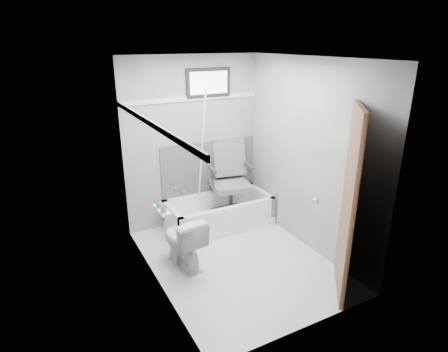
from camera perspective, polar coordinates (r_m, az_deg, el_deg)
floor at (r=4.76m, az=2.02°, el=-12.70°), size 2.60×2.60×0.00m
ceiling at (r=4.01m, az=2.45°, el=17.57°), size 2.60×2.60×0.00m
wall_back at (r=5.35m, az=-4.78°, el=5.10°), size 2.00×0.02×2.40m
wall_front at (r=3.25m, az=13.76°, el=-5.49°), size 2.00×0.02×2.40m
wall_left at (r=3.86m, az=-10.77°, el=-1.16°), size 0.02×2.60×2.40m
wall_right at (r=4.79m, az=12.66°, el=2.89°), size 0.02×2.60×2.40m
bathtub at (r=5.47m, az=-0.71°, el=-5.57°), size 1.50×0.70×0.42m
office_chair at (r=5.41m, az=1.04°, el=-0.64°), size 0.73×0.73×1.09m
toilet at (r=4.53m, az=-6.27°, el=-9.83°), size 0.44×0.70×0.65m
door at (r=4.02m, az=23.97°, el=-4.80°), size 0.78×0.78×2.00m
window at (r=5.29m, az=-2.41°, el=14.03°), size 0.66×0.04×0.40m
backerboard at (r=5.55m, az=-2.25°, el=1.41°), size 1.50×0.02×0.78m
trim_back at (r=5.21m, az=-4.92°, el=11.67°), size 2.00×0.02×0.06m
trim_left at (r=3.69m, az=-11.20°, el=7.90°), size 0.02×2.60×0.06m
pole at (r=5.18m, az=-3.46°, el=2.93°), size 0.02×0.38×1.92m
shelf at (r=3.97m, az=-9.42°, el=-5.15°), size 0.10×0.32×0.02m
soap_bottle_a at (r=3.87m, az=-9.23°, el=-4.75°), size 0.05×0.05×0.10m
soap_bottle_b at (r=4.00m, az=-9.89°, el=-4.07°), size 0.10×0.10×0.09m
faucet at (r=5.45m, az=-6.39°, el=-1.85°), size 0.26×0.10×0.16m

